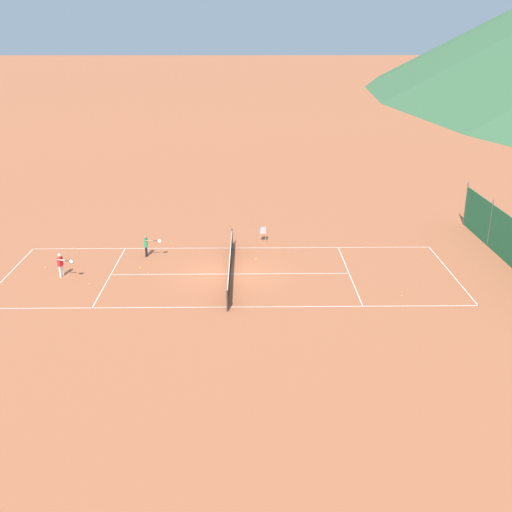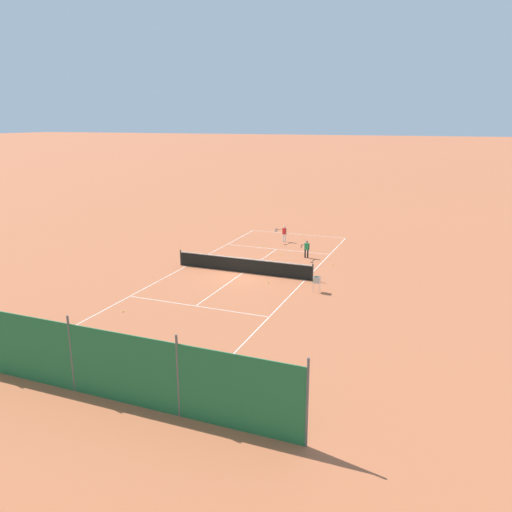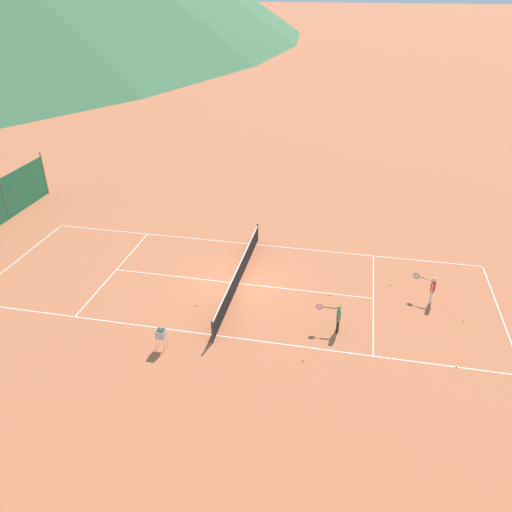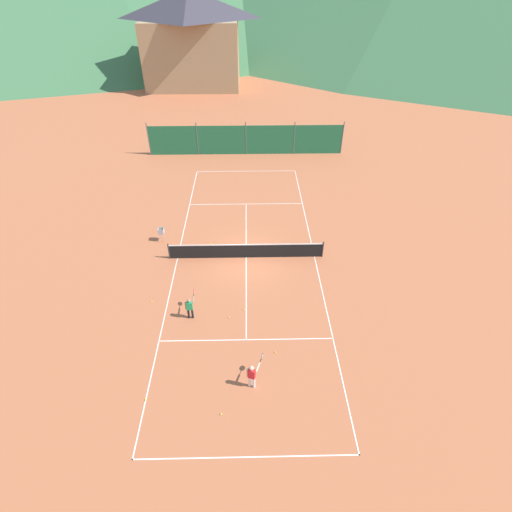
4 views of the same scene
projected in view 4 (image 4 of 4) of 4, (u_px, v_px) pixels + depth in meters
ground_plane at (246, 257)px, 23.87m from camera, size 600.00×600.00×0.00m
court_line_markings at (246, 257)px, 23.87m from camera, size 8.25×23.85×0.01m
tennis_net at (246, 251)px, 23.57m from camera, size 9.18×0.08×1.06m
windscreen_fence_far at (246, 140)px, 35.43m from camera, size 17.28×0.08×2.90m
player_far_baseline at (190, 306)px, 19.51m from camera, size 0.43×1.05×1.26m
player_near_baseline at (252, 374)px, 16.33m from camera, size 0.72×0.99×1.30m
tennis_ball_mid_court at (152, 301)px, 20.80m from camera, size 0.07×0.07×0.07m
tennis_ball_by_net_right at (221, 414)px, 15.70m from camera, size 0.07×0.07×0.07m
tennis_ball_alley_left at (285, 190)px, 30.68m from camera, size 0.07×0.07×0.07m
tennis_ball_near_corner at (229, 317)px, 19.90m from camera, size 0.07×0.07×0.07m
tennis_ball_alley_right at (275, 352)px, 18.14m from camera, size 0.07×0.07×0.07m
tennis_ball_service_box at (146, 400)px, 16.22m from camera, size 0.07×0.07×0.07m
tennis_ball_by_net_left at (244, 309)px, 20.33m from camera, size 0.07×0.07×0.07m
tennis_ball_far_corner at (211, 244)px, 24.95m from camera, size 0.07×0.07×0.07m
ball_hopper at (161, 232)px, 24.90m from camera, size 0.36×0.36×0.89m
alpine_chalet at (192, 38)px, 51.72m from camera, size 13.00×10.00×11.20m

